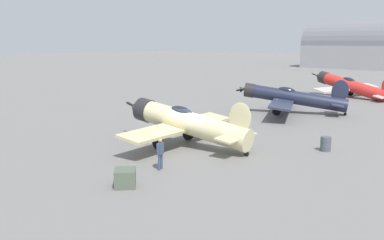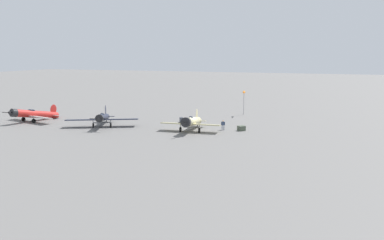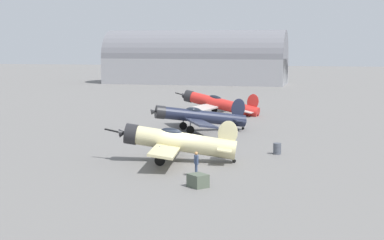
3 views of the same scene
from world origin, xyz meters
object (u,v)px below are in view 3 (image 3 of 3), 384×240
airplane_foreground (176,141)px  fuel_drum (277,149)px  airplane_mid_apron (197,116)px  airplane_far_line (219,104)px  ground_crew_mechanic (196,161)px  equipment_crate (198,181)px

airplane_foreground → fuel_drum: bearing=-152.8°
airplane_mid_apron → airplane_far_line: (-15.40, -0.21, -0.17)m
airplane_foreground → ground_crew_mechanic: (4.86, 2.52, -0.53)m
airplane_mid_apron → airplane_far_line: 15.40m
equipment_crate → airplane_far_line: bearing=-172.9°
ground_crew_mechanic → fuel_drum: ground_crew_mechanic is taller
ground_crew_mechanic → equipment_crate: ground_crew_mechanic is taller
ground_crew_mechanic → fuel_drum: (-9.68, 4.86, -0.58)m
equipment_crate → fuel_drum: bearing=161.9°
equipment_crate → ground_crew_mechanic: bearing=-167.0°
airplane_foreground → fuel_drum: airplane_foreground is taller
airplane_mid_apron → airplane_far_line: airplane_mid_apron is taller
airplane_far_line → equipment_crate: airplane_far_line is taller
airplane_foreground → airplane_far_line: 31.94m
airplane_mid_apron → equipment_crate: (24.41, 4.72, -1.12)m
airplane_mid_apron → ground_crew_mechanic: bearing=75.0°
airplane_far_line → ground_crew_mechanic: 37.00m
fuel_drum → airplane_mid_apron: bearing=-142.8°
airplane_mid_apron → ground_crew_mechanic: 21.74m
ground_crew_mechanic → equipment_crate: 3.19m
airplane_foreground → airplane_mid_apron: (-16.50, -1.50, -0.04)m
airplane_mid_apron → equipment_crate: 24.89m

